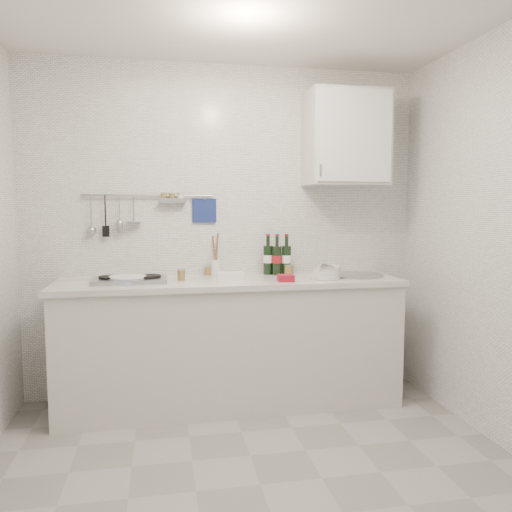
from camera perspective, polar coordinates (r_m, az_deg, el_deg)
The scene contains 15 objects.
floor at distance 2.84m, azimuth 0.51°, elevation -24.68°, with size 3.00×3.00×0.00m, color slate.
back_wall at distance 3.84m, azimuth -3.55°, elevation 2.83°, with size 3.00×0.02×2.50m, color silver.
counter at distance 3.68m, azimuth -2.78°, elevation -10.18°, with size 2.44×0.64×0.96m.
wall_rail at distance 3.78m, azimuth -12.54°, elevation 5.33°, with size 0.98×0.09×0.34m.
wall_cabinet at distance 3.92m, azimuth 10.27°, elevation 13.07°, with size 0.60×0.38×0.70m.
plate_stack_hob at distance 3.52m, azimuth -14.58°, elevation -2.60°, with size 0.28×0.27×0.04m.
plate_stack_sink at distance 3.65m, azimuth 8.08°, elevation -1.85°, with size 0.23×0.22×0.10m.
wine_bottles at distance 3.81m, azimuth 2.43°, elevation 0.17°, with size 0.21×0.12×0.31m.
butter_dish at distance 3.53m, azimuth -2.94°, elevation -2.33°, with size 0.19×0.09×0.06m, color white.
strawberry_punnet at distance 3.48m, azimuth 3.41°, elevation -2.53°, with size 0.11×0.11×0.05m, color #A31225.
utensil_crock at distance 3.80m, azimuth -4.63°, elevation -1.07°, with size 0.08×0.08×0.32m.
jar_a at distance 3.80m, azimuth -5.47°, elevation -1.63°, with size 0.06×0.06×0.07m.
jar_b at distance 3.91m, azimuth 3.49°, elevation -1.35°, with size 0.07×0.07×0.08m.
jar_c at distance 3.79m, azimuth 3.74°, elevation -1.59°, with size 0.07×0.07×0.08m.
jar_d at distance 3.56m, azimuth -8.54°, elevation -2.10°, with size 0.06×0.06×0.08m.
Camera 1 is at (-0.48, -2.41, 1.43)m, focal length 35.00 mm.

